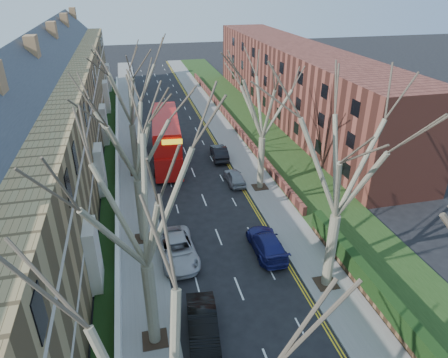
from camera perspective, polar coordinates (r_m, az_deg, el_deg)
pavement_left at (r=52.56m, az=-13.14°, el=5.88°), size 3.00×102.00×0.12m
pavement_right at (r=53.83m, az=-0.23°, el=7.10°), size 3.00×102.00×0.12m
terrace_left at (r=43.95m, az=-23.61°, el=7.79°), size 9.70×78.00×13.60m
flats_right at (r=59.61m, az=9.93°, el=13.60°), size 13.97×54.00×10.00m
wall_hedge_right at (r=24.95m, az=25.49°, el=-19.78°), size 0.70×24.00×1.80m
front_wall_left at (r=44.96m, az=-14.99°, el=2.81°), size 0.30×78.00×1.00m
grass_verge_right at (r=54.96m, az=4.38°, el=7.54°), size 6.00×102.00×0.06m
tree_left_mid at (r=18.48m, az=-12.06°, el=-1.79°), size 10.50×10.50×14.71m
tree_left_far at (r=27.81m, az=-12.99°, el=7.29°), size 10.15×10.15×14.22m
tree_left_dist at (r=39.29m, az=-13.64°, el=13.35°), size 10.50×10.50×14.71m
tree_right_mid at (r=23.23m, az=16.94°, el=3.71°), size 10.50×10.50×14.71m
tree_right_far at (r=35.42m, az=5.76°, el=12.00°), size 10.15×10.15×14.22m
double_decker_bus at (r=43.91m, az=-8.21°, el=5.52°), size 3.66×12.22×5.00m
car_left_mid at (r=23.88m, az=-3.06°, el=-20.14°), size 2.13×4.87×1.56m
car_left_far at (r=29.30m, az=-6.62°, el=-9.97°), size 2.77×5.61×1.53m
car_right_near at (r=29.92m, az=6.12°, el=-9.11°), size 2.12×5.12×1.48m
car_right_mid at (r=39.33m, az=1.54°, el=0.29°), size 1.59×3.89×1.32m
car_right_far at (r=44.73m, az=-0.68°, el=3.81°), size 1.87×4.61×1.49m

